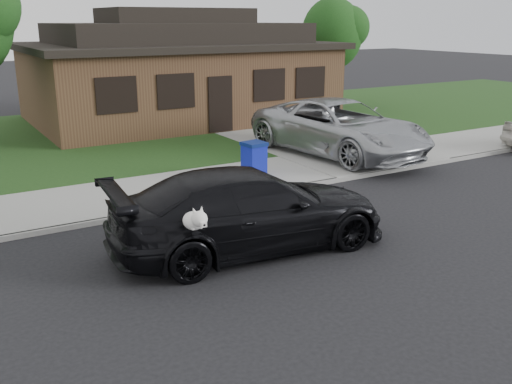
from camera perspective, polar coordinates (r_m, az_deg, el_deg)
ground at (r=11.17m, az=4.17°, el=-5.93°), size 120.00×120.00×0.00m
sidewalk at (r=15.28m, az=-6.56°, el=0.56°), size 60.00×3.00×0.12m
curb at (r=13.98m, az=-4.02°, el=-0.92°), size 60.00×0.12×0.12m
lawn at (r=22.63m, az=-15.00°, el=5.45°), size 60.00×13.00×0.13m
driveway at (r=22.35m, az=2.21°, el=5.89°), size 4.50×13.00×0.14m
sedan at (r=11.00m, az=-0.64°, el=-1.80°), size 5.67×2.77×1.59m
minivan at (r=18.57m, az=8.37°, el=6.41°), size 3.60×6.54×1.74m
recycling_bin at (r=15.85m, az=-0.19°, el=3.33°), size 0.64×0.66×0.97m
house at (r=25.53m, az=-7.85°, el=11.80°), size 12.60×8.60×4.65m
tree_1 at (r=29.11m, az=7.97°, el=15.52°), size 3.15×3.00×5.25m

